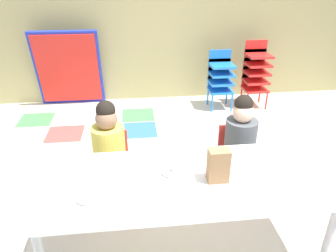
{
  "coord_description": "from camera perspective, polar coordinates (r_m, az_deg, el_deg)",
  "views": [
    {
      "loc": [
        -0.48,
        -2.18,
        1.82
      ],
      "look_at": [
        -0.27,
        -0.29,
        0.87
      ],
      "focal_mm": 34.05,
      "sensor_mm": 36.0,
      "label": 1
    }
  ],
  "objects": [
    {
      "name": "paper_bag_brown",
      "position": [
        2.0,
        9.0,
        -6.98
      ],
      "size": [
        0.13,
        0.09,
        0.22
      ],
      "primitive_type": "cube",
      "color": "#9E754C",
      "rests_on": "craft_table"
    },
    {
      "name": "kid_chair_red_stack",
      "position": [
        4.67,
        15.46,
        9.53
      ],
      "size": [
        0.32,
        0.3,
        0.92
      ],
      "color": "red",
      "rests_on": "ground_plane"
    },
    {
      "name": "seated_child_near_camera",
      "position": [
        2.58,
        -10.55,
        -3.2
      ],
      "size": [
        0.32,
        0.31,
        0.92
      ],
      "color": "red",
      "rests_on": "ground_plane"
    },
    {
      "name": "paper_plate_near_edge",
      "position": [
        1.93,
        -14.5,
        -12.81
      ],
      "size": [
        0.18,
        0.18,
        0.01
      ],
      "primitive_type": "cylinder",
      "color": "white",
      "rests_on": "craft_table"
    },
    {
      "name": "kid_chair_blue_stack",
      "position": [
        4.53,
        9.38,
        8.81
      ],
      "size": [
        0.32,
        0.3,
        0.8
      ],
      "color": "blue",
      "rests_on": "ground_plane"
    },
    {
      "name": "ground_plane",
      "position": [
        2.89,
        4.63,
        -12.68
      ],
      "size": [
        5.91,
        4.93,
        0.02
      ],
      "color": "silver"
    },
    {
      "name": "donut_powdered_loose",
      "position": [
        2.08,
        0.32,
        -8.16
      ],
      "size": [
        0.11,
        0.11,
        0.03
      ],
      "primitive_type": "torus",
      "color": "white",
      "rests_on": "craft_table"
    },
    {
      "name": "paper_plate_center_table",
      "position": [
        2.16,
        -5.52,
        -7.21
      ],
      "size": [
        0.18,
        0.18,
        0.01
      ],
      "primitive_type": "cylinder",
      "color": "white",
      "rests_on": "craft_table"
    },
    {
      "name": "donut_powdered_on_plate",
      "position": [
        1.92,
        -14.57,
        -12.36
      ],
      "size": [
        0.11,
        0.11,
        0.03
      ],
      "primitive_type": "torus",
      "color": "white",
      "rests_on": "craft_table"
    },
    {
      "name": "folded_activity_table",
      "position": [
        4.71,
        -17.37,
        9.69
      ],
      "size": [
        0.9,
        0.29,
        1.09
      ],
      "color": "#1E33BF",
      "rests_on": "ground_plane"
    },
    {
      "name": "craft_table",
      "position": [
        2.08,
        3.0,
        -10.38
      ],
      "size": [
        1.88,
        0.74,
        0.62
      ],
      "color": "white",
      "rests_on": "ground_plane"
    },
    {
      "name": "seated_child_middle_seat",
      "position": [
        2.71,
        12.79,
        -1.9
      ],
      "size": [
        0.32,
        0.31,
        0.92
      ],
      "color": "red",
      "rests_on": "ground_plane"
    },
    {
      "name": "back_wall",
      "position": [
        4.69,
        -0.48,
        20.51
      ],
      "size": [
        5.91,
        0.1,
        2.63
      ],
      "primitive_type": "cube",
      "color": "tan",
      "rests_on": "ground_plane"
    }
  ]
}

